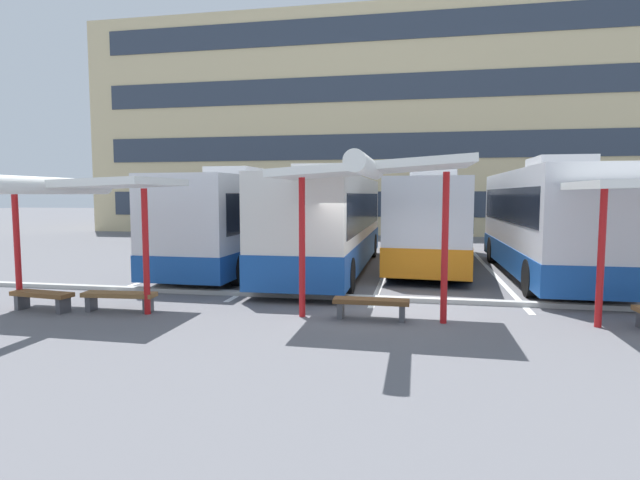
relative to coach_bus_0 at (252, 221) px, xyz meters
name	(u,v)px	position (x,y,z in m)	size (l,w,h in m)	color
ground_plane	(371,306)	(5.24, -6.65, -1.69)	(160.00, 160.00, 0.00)	slate
terminal_building	(406,133)	(5.27, 22.49, 5.86)	(44.78, 15.20, 17.85)	#D1BC8C
coach_bus_0	(252,221)	(0.00, 0.00, 0.00)	(2.91, 12.39, 3.64)	silver
coach_bus_1	(330,224)	(3.24, -1.10, -0.02)	(2.77, 11.59, 3.64)	silver
coach_bus_2	(436,222)	(6.98, 1.16, -0.04)	(3.50, 10.79, 3.60)	silver
coach_bus_3	(547,223)	(10.42, -1.21, 0.09)	(2.63, 10.27, 3.81)	silver
lane_stripe_0	(204,262)	(-2.05, 0.13, -1.69)	(0.16, 14.00, 0.01)	white
lane_stripe_1	(293,265)	(1.59, 0.13, -1.69)	(0.16, 14.00, 0.01)	white
lane_stripe_2	(388,267)	(5.24, 0.13, -1.69)	(0.16, 14.00, 0.01)	white
lane_stripe_3	(490,270)	(8.88, 0.13, -1.69)	(0.16, 14.00, 0.01)	white
lane_stripe_4	(600,273)	(12.53, 0.13, -1.69)	(0.16, 14.00, 0.01)	white
waiting_shelter_0	(70,188)	(-1.34, -8.67, 1.15)	(4.32, 4.44, 3.07)	red
bench_0	(42,297)	(-2.24, -8.59, -1.36)	(1.57, 0.62, 0.45)	brown
bench_1	(119,297)	(-0.44, -8.32, -1.35)	(1.72, 0.54, 0.45)	brown
waiting_shelter_1	(371,173)	(5.34, -8.23, 1.46)	(4.05, 4.35, 3.46)	red
bench_2	(371,304)	(5.34, -7.95, -1.36)	(1.64, 0.44, 0.45)	brown
platform_kerb	(374,298)	(5.24, -5.98, -1.63)	(44.00, 0.24, 0.12)	#ADADA8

